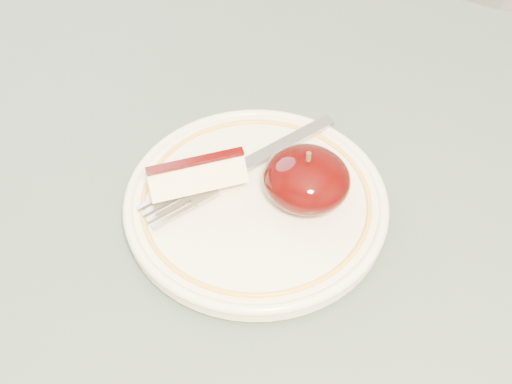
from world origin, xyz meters
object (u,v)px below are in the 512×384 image
at_px(table, 139,301).
at_px(plate, 256,203).
at_px(fork, 238,169).
at_px(apple_half, 307,179).

bearing_deg(table, plate, 40.65).
bearing_deg(plate, table, -139.35).
height_order(table, fork, fork).
bearing_deg(fork, plate, -99.18).
bearing_deg(apple_half, plate, -150.73).
distance_m(table, fork, 0.15).
height_order(table, plate, plate).
relative_size(plate, fork, 1.22).
xyz_separation_m(plate, apple_half, (0.04, 0.02, 0.03)).
bearing_deg(apple_half, fork, 179.24).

